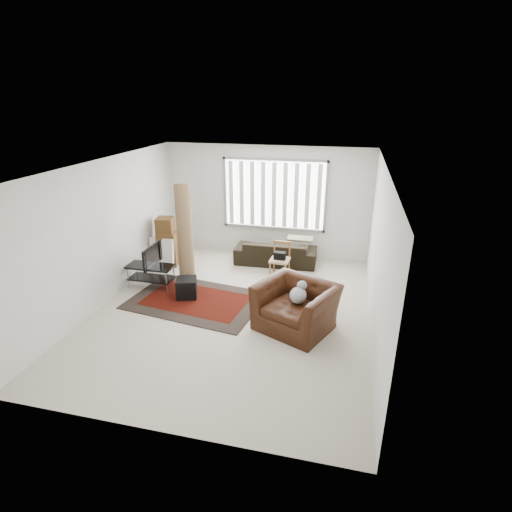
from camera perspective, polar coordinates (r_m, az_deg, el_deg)
The scene contains 11 objects.
room at distance 7.35m, azimuth -2.28°, elevation 6.13°, with size 6.00×6.02×2.71m.
persian_rug at distance 8.00m, azimuth -8.55°, elevation -6.27°, with size 2.72×2.01×0.02m.
tv_stand at distance 8.63m, azimuth -14.81°, elevation -2.13°, with size 0.97×0.43×0.48m.
tv at distance 8.49m, azimuth -15.04°, elevation 0.08°, with size 0.78×0.10×0.45m, color black.
subwoofer at distance 8.07m, azimuth -9.88°, elevation -4.48°, with size 0.39×0.39×0.39m, color black.
moving_boxes at distance 9.59m, azimuth -12.57°, elevation 1.77°, with size 0.54×0.51×1.15m.
white_flatpack at distance 9.47m, azimuth -13.30°, elevation 0.33°, with size 0.57×0.08×0.73m, color silver.
rolled_rug at distance 8.35m, azimuth -10.13°, elevation 2.76°, with size 0.32×0.32×2.12m, color brown.
sofa at distance 9.52m, azimuth 2.85°, elevation 1.06°, with size 1.92×0.83×0.74m, color black.
side_chair at distance 8.82m, azimuth 3.45°, elevation -0.27°, with size 0.44×0.44×0.77m.
armchair at distance 6.89m, azimuth 5.74°, elevation -6.77°, with size 1.58×1.50×0.92m.
Camera 1 is at (1.96, -6.29, 3.77)m, focal length 28.00 mm.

